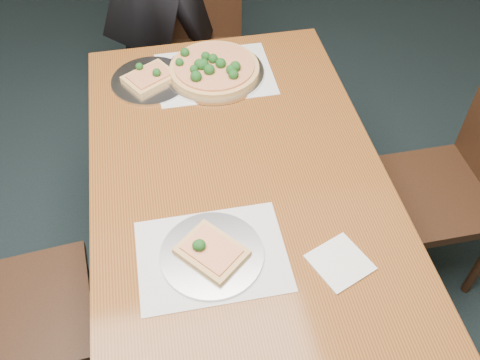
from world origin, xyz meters
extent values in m
cube|color=#623213|center=(0.30, 0.35, 0.73)|extent=(0.90, 1.50, 0.04)
cylinder|color=black|center=(-0.09, 1.04, 0.35)|extent=(0.07, 0.07, 0.70)
cylinder|color=black|center=(0.69, 1.04, 0.35)|extent=(0.07, 0.07, 0.70)
cube|color=black|center=(0.30, 1.37, 0.45)|extent=(0.46, 0.46, 0.04)
cylinder|color=black|center=(0.11, 1.21, 0.21)|extent=(0.04, 0.04, 0.43)
cylinder|color=black|center=(0.14, 1.57, 0.21)|extent=(0.04, 0.04, 0.43)
cylinder|color=black|center=(0.46, 1.17, 0.21)|extent=(0.04, 0.04, 0.43)
cylinder|color=black|center=(0.50, 1.53, 0.21)|extent=(0.04, 0.04, 0.43)
cube|color=black|center=(-0.42, 0.20, 0.45)|extent=(0.46, 0.46, 0.04)
cylinder|color=black|center=(-0.26, 0.39, 0.21)|extent=(0.04, 0.04, 0.43)
cube|color=black|center=(1.05, 0.41, 0.45)|extent=(0.42, 0.42, 0.04)
cylinder|color=black|center=(0.87, 0.59, 0.21)|extent=(0.04, 0.04, 0.43)
cylinder|color=black|center=(1.23, 0.59, 0.21)|extent=(0.04, 0.04, 0.43)
cylinder|color=black|center=(0.87, 0.23, 0.21)|extent=(0.04, 0.04, 0.43)
cube|color=white|center=(0.31, 0.88, 0.75)|extent=(0.42, 0.32, 0.00)
cube|color=white|center=(0.17, 0.10, 0.75)|extent=(0.40, 0.30, 0.00)
cylinder|color=silver|center=(0.31, 0.88, 0.76)|extent=(0.36, 0.36, 0.01)
cylinder|color=tan|center=(0.31, 0.88, 0.77)|extent=(0.33, 0.33, 0.02)
cylinder|color=#FECD84|center=(0.31, 0.88, 0.79)|extent=(0.29, 0.29, 0.01)
sphere|color=#144316|center=(0.36, 0.82, 0.80)|extent=(0.04, 0.04, 0.04)
sphere|color=#144316|center=(0.25, 0.88, 0.80)|extent=(0.04, 0.04, 0.04)
sphere|color=#144316|center=(0.28, 0.84, 0.80)|extent=(0.04, 0.04, 0.04)
sphere|color=#144316|center=(0.38, 0.84, 0.80)|extent=(0.04, 0.04, 0.04)
sphere|color=#144316|center=(0.28, 0.92, 0.80)|extent=(0.03, 0.03, 0.03)
sphere|color=#144316|center=(0.31, 0.90, 0.80)|extent=(0.04, 0.04, 0.04)
sphere|color=#144316|center=(0.27, 0.87, 0.80)|extent=(0.04, 0.04, 0.04)
sphere|color=#144316|center=(0.26, 0.87, 0.80)|extent=(0.04, 0.04, 0.04)
sphere|color=#144316|center=(0.33, 0.87, 0.80)|extent=(0.04, 0.04, 0.04)
sphere|color=#144316|center=(0.23, 0.85, 0.80)|extent=(0.03, 0.03, 0.03)
sphere|color=#144316|center=(0.23, 0.81, 0.80)|extent=(0.04, 0.04, 0.04)
sphere|color=#144316|center=(0.21, 0.96, 0.80)|extent=(0.03, 0.03, 0.03)
sphere|color=#144316|center=(0.36, 0.80, 0.80)|extent=(0.04, 0.04, 0.04)
sphere|color=#144316|center=(0.18, 0.91, 0.80)|extent=(0.03, 0.03, 0.03)
cylinder|color=silver|center=(0.17, 0.10, 0.76)|extent=(0.28, 0.28, 0.01)
cube|color=tan|center=(0.17, 0.10, 0.77)|extent=(0.21, 0.21, 0.02)
cube|color=#FECD84|center=(0.17, 0.10, 0.78)|extent=(0.17, 0.17, 0.01)
sphere|color=#144316|center=(0.14, 0.11, 0.79)|extent=(0.03, 0.03, 0.03)
sphere|color=#144316|center=(0.14, 0.11, 0.79)|extent=(0.03, 0.03, 0.03)
cylinder|color=silver|center=(0.07, 0.88, 0.76)|extent=(0.28, 0.28, 0.01)
cube|color=tan|center=(0.07, 0.88, 0.77)|extent=(0.21, 0.20, 0.02)
cube|color=#FECD84|center=(0.07, 0.88, 0.78)|extent=(0.17, 0.16, 0.01)
sphere|color=#144316|center=(0.10, 0.87, 0.79)|extent=(0.03, 0.03, 0.03)
sphere|color=#144316|center=(0.04, 0.92, 0.79)|extent=(0.03, 0.03, 0.03)
cube|color=white|center=(0.51, 0.01, 0.75)|extent=(0.18, 0.18, 0.01)
camera|label=1|loc=(0.10, -0.70, 1.96)|focal=40.00mm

